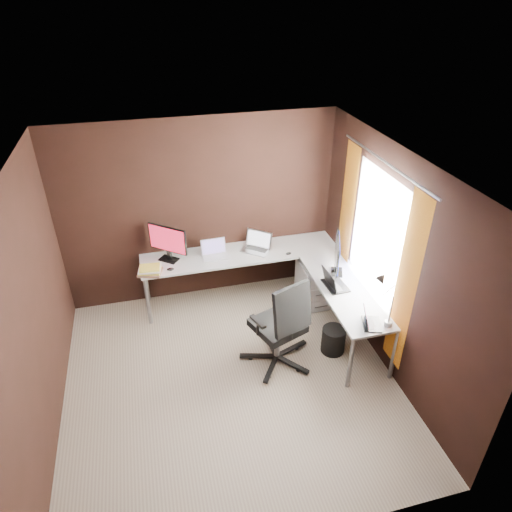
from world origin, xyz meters
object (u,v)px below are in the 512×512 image
Objects in this scene: laptop_silver at (257,246)px; book_stack at (150,270)px; drawer_pedestal at (315,283)px; office_chair at (279,339)px; monitor_left at (168,241)px; desk_lamp at (384,295)px; laptop_white at (214,253)px; wastebasket at (333,340)px; laptop_black_big at (333,283)px; monitor_right at (337,254)px; laptop_black_small at (370,321)px.

book_stack is (-1.44, -0.24, -0.01)m from laptop_silver.
drawer_pedestal is 0.51× the size of office_chair.
laptop_silver is (1.17, -0.04, -0.22)m from monitor_left.
drawer_pedestal is 1.01× the size of desk_lamp.
drawer_pedestal is at bearing -17.43° from laptop_white.
monitor_left is 0.63m from laptop_white.
wastebasket is (1.76, -1.41, -0.84)m from monitor_left.
book_stack is at bearing 64.44° from laptop_black_big.
book_stack is 0.56× the size of desk_lamp.
drawer_pedestal is at bearing 27.24° from monitor_left.
laptop_black_big reaches higher than drawer_pedestal.
laptop_silver is at bearing 111.14° from desk_lamp.
monitor_left is at bearing 141.30° from wastebasket.
monitor_right is 1.03m from desk_lamp.
laptop_silver is (0.59, 0.02, 0.00)m from laptop_white.
desk_lamp is at bearing -153.87° from monitor_right.
monitor_left reaches higher than book_stack.
drawer_pedestal is 1.80× the size of laptop_white.
office_chair is (-0.09, -1.39, -0.44)m from laptop_silver.
laptop_black_small is at bearing -176.04° from laptop_black_big.
book_stack is 0.28× the size of office_chair.
book_stack is (-0.27, -0.27, -0.23)m from monitor_left.
laptop_black_small is 0.93× the size of book_stack.
monitor_right is 1.53× the size of laptop_black_big.
desk_lamp is at bearing -167.60° from laptop_black_big.
monitor_right is at bearing 69.71° from wastebasket.
monitor_right reaches higher than laptop_silver.
desk_lamp is at bearing -34.41° from book_stack.
monitor_right is at bearing 89.43° from desk_lamp.
laptop_silver reaches higher than laptop_white.
drawer_pedestal is at bearing 82.38° from wastebasket.
book_stack is (-2.20, 1.58, 0.00)m from laptop_black_small.
office_chair is (-0.82, -1.00, 0.04)m from drawer_pedestal.
drawer_pedestal is 1.11× the size of monitor_right.
office_chair reaches higher than laptop_silver.
office_chair is (-0.90, -0.59, -0.65)m from monitor_right.
monitor_right is 0.46× the size of office_chair.
wastebasket is at bearing 40.18° from laptop_black_small.
monitor_right is 1.74× the size of laptop_black_small.
wastebasket is (0.59, -1.37, -0.62)m from laptop_silver.
drawer_pedestal is at bearing -3.97° from book_stack.
laptop_white is 0.74× the size of laptop_silver.
wastebasket is (-0.17, 0.44, -0.61)m from laptop_black_small.
laptop_black_big is 1.08× the size of wastebasket.
laptop_black_big is at bearing 8.67° from monitor_left.
monitor_left is at bearing 45.86° from book_stack.
desk_lamp is at bearing -25.19° from laptop_silver.
laptop_black_big is 0.93m from office_chair.
wastebasket is (2.03, -1.14, -0.61)m from book_stack.
laptop_black_big is 0.85m from desk_lamp.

